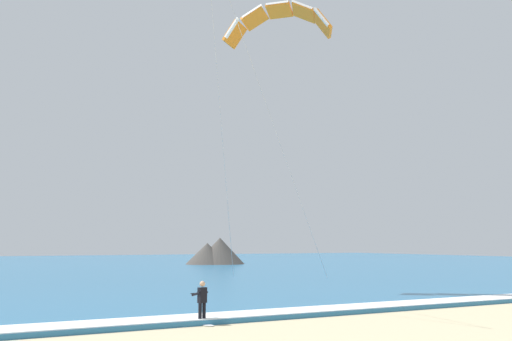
{
  "coord_description": "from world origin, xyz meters",
  "views": [
    {
      "loc": [
        -8.5,
        -10.16,
        3.18
      ],
      "look_at": [
        4.2,
        14.27,
        6.8
      ],
      "focal_mm": 38.79,
      "sensor_mm": 36.0,
      "label": 1
    }
  ],
  "objects": [
    {
      "name": "sea",
      "position": [
        0.0,
        70.27,
        0.1
      ],
      "size": [
        200.0,
        120.0,
        0.2
      ],
      "primitive_type": "cube",
      "color": "teal",
      "rests_on": "ground"
    },
    {
      "name": "surf_foam",
      "position": [
        0.0,
        11.27,
        0.22
      ],
      "size": [
        200.0,
        1.92,
        0.04
      ],
      "primitive_type": "cube",
      "color": "white",
      "rests_on": "sea"
    },
    {
      "name": "surfboard",
      "position": [
        -0.12,
        10.57,
        0.03
      ],
      "size": [
        0.83,
        1.47,
        0.09
      ],
      "color": "white",
      "rests_on": "ground"
    },
    {
      "name": "kitesurfer",
      "position": [
        -0.13,
        10.59,
        0.94
      ],
      "size": [
        0.62,
        0.62,
        1.69
      ],
      "color": "black",
      "rests_on": "ground"
    },
    {
      "name": "kite_primary",
      "position": [
        8.29,
        19.07,
        17.32
      ],
      "size": [
        11.0,
        10.81,
        17.22
      ],
      "color": "orange"
    },
    {
      "name": "headland_right",
      "position": [
        23.5,
        63.96,
        1.62
      ],
      "size": [
        10.41,
        9.63,
        3.96
      ],
      "color": "#56514C",
      "rests_on": "ground"
    }
  ]
}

